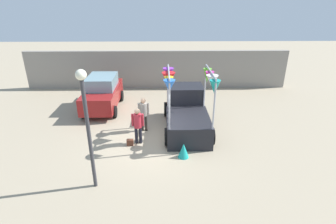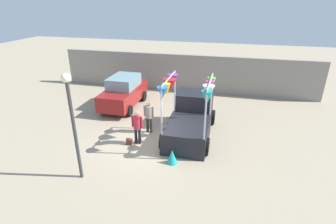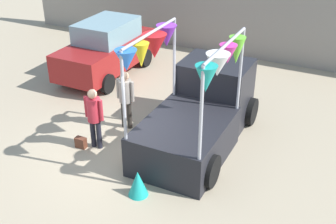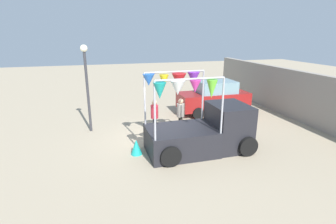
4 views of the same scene
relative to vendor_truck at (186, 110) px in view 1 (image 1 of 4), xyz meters
The scene contains 9 objects.
ground_plane 2.26m from the vendor_truck, 136.85° to the right, with size 60.00×60.00×0.00m, color gray.
vendor_truck is the anchor object (origin of this frame).
parked_car 5.17m from the vendor_truck, 151.03° to the left, with size 1.88×4.00×1.88m.
person_customer 2.67m from the vendor_truck, 144.88° to the right, with size 0.53×0.34×1.62m.
person_vendor 2.05m from the vendor_truck, behind, with size 0.53×0.34×1.64m.
handbag 3.17m from the vendor_truck, 145.59° to the right, with size 0.28×0.16×0.28m, color #592D1E.
street_lamp 5.80m from the vendor_truck, 127.82° to the right, with size 0.32×0.32×4.01m.
brick_boundary_wall 6.53m from the vendor_truck, 103.37° to the left, with size 18.00×0.36×2.60m, color gray.
folded_kite_bundle_teal 2.78m from the vendor_truck, 96.54° to the right, with size 0.44×0.44×0.60m, color teal.
Camera 1 is at (0.41, -10.17, 5.80)m, focal length 28.00 mm.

